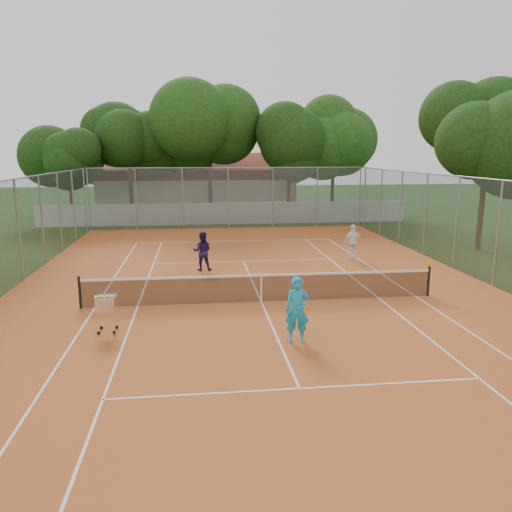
{
  "coord_description": "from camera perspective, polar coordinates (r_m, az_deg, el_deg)",
  "views": [
    {
      "loc": [
        -2.1,
        -16.13,
        5.01
      ],
      "look_at": [
        0.0,
        1.5,
        1.3
      ],
      "focal_mm": 35.0,
      "sensor_mm": 36.0,
      "label": 1
    }
  ],
  "objects": [
    {
      "name": "player_far_left",
      "position": [
        21.43,
        -6.16,
        0.55
      ],
      "size": [
        0.87,
        0.71,
        1.66
      ],
      "primitive_type": "imported",
      "rotation": [
        0.0,
        0.0,
        3.04
      ],
      "color": "#1E1643",
      "rests_on": "court_pad"
    },
    {
      "name": "clubhouse",
      "position": [
        45.21,
        -6.72,
        8.16
      ],
      "size": [
        16.4,
        9.0,
        4.4
      ],
      "primitive_type": "cube",
      "color": "beige",
      "rests_on": "ground"
    },
    {
      "name": "ground",
      "position": [
        17.02,
        0.6,
        -5.32
      ],
      "size": [
        120.0,
        120.0,
        0.0
      ],
      "primitive_type": "plane",
      "color": "black",
      "rests_on": "ground"
    },
    {
      "name": "boundary_wall",
      "position": [
        35.44,
        -3.36,
        4.88
      ],
      "size": [
        26.0,
        0.3,
        1.5
      ],
      "primitive_type": "cube",
      "color": "silver",
      "rests_on": "ground"
    },
    {
      "name": "ball_hopper",
      "position": [
        14.68,
        -16.7,
        -6.22
      ],
      "size": [
        0.65,
        0.65,
        1.15
      ],
      "primitive_type": "cube",
      "rotation": [
        0.0,
        0.0,
        0.19
      ],
      "color": "silver",
      "rests_on": "court_pad"
    },
    {
      "name": "player_near",
      "position": [
        13.31,
        4.75,
        -6.16
      ],
      "size": [
        0.71,
        0.52,
        1.78
      ],
      "primitive_type": "imported",
      "rotation": [
        0.0,
        0.0,
        -0.16
      ],
      "color": "#189ACC",
      "rests_on": "court_pad"
    },
    {
      "name": "court_lines",
      "position": [
        17.01,
        0.6,
        -5.24
      ],
      "size": [
        10.98,
        23.78,
        0.01
      ],
      "primitive_type": "cube",
      "color": "white",
      "rests_on": "court_pad"
    },
    {
      "name": "tennis_net",
      "position": [
        16.87,
        0.6,
        -3.66
      ],
      "size": [
        11.88,
        0.1,
        0.98
      ],
      "primitive_type": "cube",
      "color": "black",
      "rests_on": "court_pad"
    },
    {
      "name": "perimeter_fence",
      "position": [
        16.54,
        0.61,
        1.32
      ],
      "size": [
        18.0,
        34.0,
        4.0
      ],
      "primitive_type": "cube",
      "color": "slate",
      "rests_on": "ground"
    },
    {
      "name": "player_far_right",
      "position": [
        23.83,
        11.01,
        1.56
      ],
      "size": [
        1.06,
        0.67,
        1.68
      ],
      "primitive_type": "imported",
      "rotation": [
        0.0,
        0.0,
        3.43
      ],
      "color": "white",
      "rests_on": "court_pad"
    },
    {
      "name": "tropical_trees",
      "position": [
        38.18,
        -3.72,
        11.77
      ],
      "size": [
        29.0,
        19.0,
        10.0
      ],
      "primitive_type": "cube",
      "color": "black",
      "rests_on": "ground"
    },
    {
      "name": "court_pad",
      "position": [
        17.01,
        0.6,
        -5.29
      ],
      "size": [
        18.0,
        34.0,
        0.02
      ],
      "primitive_type": "cube",
      "color": "#BA5924",
      "rests_on": "ground"
    }
  ]
}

